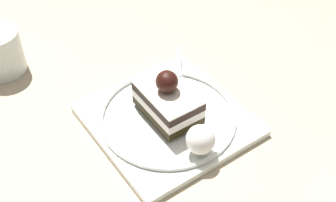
% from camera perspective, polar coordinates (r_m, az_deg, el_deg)
% --- Properties ---
extents(ground_plane, '(2.40, 2.40, 0.00)m').
position_cam_1_polar(ground_plane, '(0.75, -1.28, -1.89)').
color(ground_plane, tan).
extents(dessert_plate, '(0.28, 0.28, 0.02)m').
position_cam_1_polar(dessert_plate, '(0.73, -0.00, -2.26)').
color(dessert_plate, white).
rests_on(dessert_plate, ground_plane).
extents(cake_slice, '(0.09, 0.12, 0.08)m').
position_cam_1_polar(cake_slice, '(0.71, -0.03, 0.17)').
color(cake_slice, black).
rests_on(cake_slice, dessert_plate).
extents(whipped_cream_dollop, '(0.04, 0.04, 0.05)m').
position_cam_1_polar(whipped_cream_dollop, '(0.66, 4.12, -4.86)').
color(whipped_cream_dollop, white).
rests_on(whipped_cream_dollop, dessert_plate).
extents(fork, '(0.06, 0.13, 0.00)m').
position_cam_1_polar(fork, '(0.80, 1.49, 3.72)').
color(fork, silver).
rests_on(fork, dessert_plate).
extents(drink_glass_far, '(0.08, 0.08, 0.08)m').
position_cam_1_polar(drink_glass_far, '(0.87, -20.41, 5.62)').
color(drink_glass_far, white).
rests_on(drink_glass_far, ground_plane).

